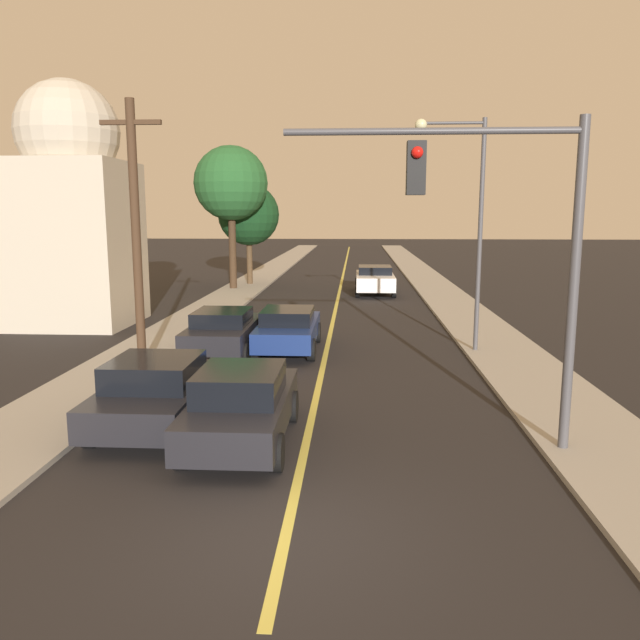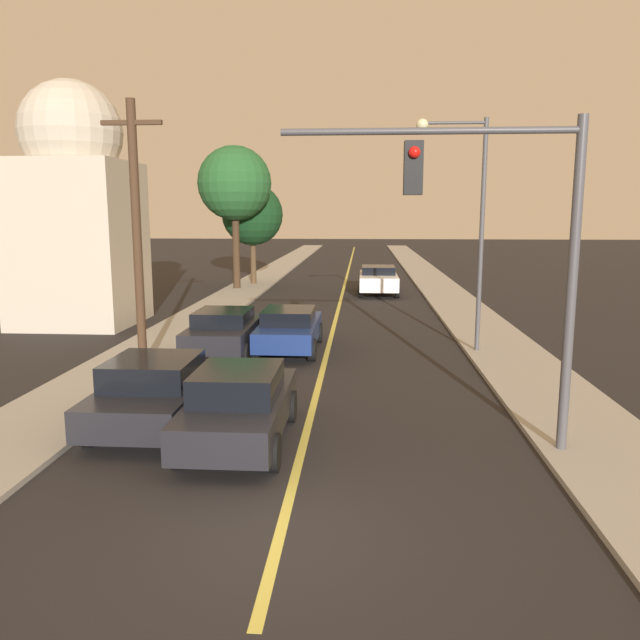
% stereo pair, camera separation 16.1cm
% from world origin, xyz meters
% --- Properties ---
extents(ground_plane, '(200.00, 200.00, 0.00)m').
position_xyz_m(ground_plane, '(0.00, 0.00, 0.00)').
color(ground_plane, black).
extents(road_surface, '(8.61, 80.00, 0.01)m').
position_xyz_m(road_surface, '(0.00, 36.00, 0.01)').
color(road_surface, black).
rests_on(road_surface, ground).
extents(sidewalk_left, '(2.50, 80.00, 0.12)m').
position_xyz_m(sidewalk_left, '(-5.55, 36.00, 0.06)').
color(sidewalk_left, '#9E998E').
rests_on(sidewalk_left, ground).
extents(sidewalk_right, '(2.50, 80.00, 0.12)m').
position_xyz_m(sidewalk_right, '(5.55, 36.00, 0.06)').
color(sidewalk_right, '#9E998E').
rests_on(sidewalk_right, ground).
extents(car_near_lane_front, '(1.84, 4.13, 1.48)m').
position_xyz_m(car_near_lane_front, '(-1.20, 3.39, 0.76)').
color(car_near_lane_front, black).
rests_on(car_near_lane_front, ground).
extents(car_near_lane_second, '(1.88, 4.37, 1.37)m').
position_xyz_m(car_near_lane_second, '(-1.20, 11.47, 0.73)').
color(car_near_lane_second, navy).
rests_on(car_near_lane_second, ground).
extents(car_outer_lane_front, '(2.02, 4.11, 1.45)m').
position_xyz_m(car_outer_lane_front, '(-3.10, 4.28, 0.74)').
color(car_outer_lane_front, black).
rests_on(car_outer_lane_front, ground).
extents(car_outer_lane_second, '(1.92, 4.18, 1.44)m').
position_xyz_m(car_outer_lane_second, '(-3.10, 10.68, 0.76)').
color(car_outer_lane_second, black).
rests_on(car_outer_lane_second, ground).
extents(car_far_oncoming, '(2.11, 4.93, 1.50)m').
position_xyz_m(car_far_oncoming, '(1.94, 25.92, 0.81)').
color(car_far_oncoming, white).
rests_on(car_far_oncoming, ground).
extents(traffic_signal_mast, '(5.14, 0.42, 5.81)m').
position_xyz_m(traffic_signal_mast, '(3.47, 3.25, 4.10)').
color(traffic_signal_mast, '#47474C').
rests_on(traffic_signal_mast, ground).
extents(streetlamp_right, '(2.11, 0.36, 6.97)m').
position_xyz_m(streetlamp_right, '(4.14, 11.49, 4.63)').
color(streetlamp_right, '#47474C').
rests_on(streetlamp_right, ground).
extents(utility_pole_left, '(1.60, 0.24, 7.10)m').
position_xyz_m(utility_pole_left, '(-4.90, 8.53, 3.83)').
color(utility_pole_left, '#422D1E').
rests_on(utility_pole_left, ground).
extents(tree_left_near, '(4.10, 4.10, 7.90)m').
position_xyz_m(tree_left_near, '(-6.06, 27.21, 5.93)').
color(tree_left_near, '#3D2B1C').
rests_on(tree_left_near, ground).
extents(tree_left_far, '(3.64, 3.64, 5.95)m').
position_xyz_m(tree_left_far, '(-5.50, 29.50, 4.23)').
color(tree_left_far, '#4C3823').
rests_on(tree_left_far, ground).
extents(domed_building_left, '(4.26, 4.26, 9.23)m').
position_xyz_m(domed_building_left, '(-9.93, 15.84, 4.51)').
color(domed_building_left, '#BCB29E').
rests_on(domed_building_left, ground).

